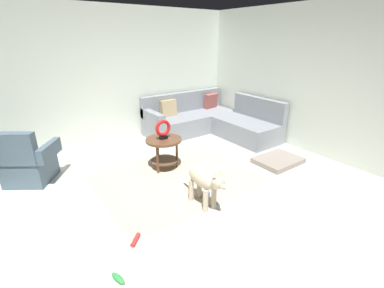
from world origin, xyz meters
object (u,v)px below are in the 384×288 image
(sectional_couch, at_px, (210,122))
(dog_toy_rope, at_px, (136,240))
(dog_bed_mat, at_px, (278,160))
(dog, at_px, (205,181))
(dog_toy_ball, at_px, (207,193))
(dog_toy_bone, at_px, (118,278))
(armchair, at_px, (27,163))
(torus_sculpture, at_px, (163,129))
(side_table, at_px, (164,146))

(sectional_couch, relative_size, dog_toy_rope, 12.00)
(dog_toy_rope, bearing_deg, sectional_couch, 38.16)
(dog_bed_mat, height_order, dog, dog)
(dog, relative_size, dog_toy_rope, 4.52)
(dog_toy_ball, bearing_deg, dog_toy_bone, -157.59)
(sectional_couch, distance_m, dog, 2.92)
(dog_toy_ball, distance_m, dog_toy_bone, 1.71)
(armchair, distance_m, dog_toy_bone, 2.61)
(torus_sculpture, distance_m, dog_toy_bone, 2.42)
(armchair, height_order, dog_toy_rope, armchair)
(dog_bed_mat, relative_size, dog, 0.94)
(dog, bearing_deg, dog_bed_mat, -172.44)
(dog_toy_rope, height_order, dog_toy_bone, dog_toy_bone)
(side_table, bearing_deg, torus_sculpture, -116.57)
(side_table, bearing_deg, dog_toy_ball, -87.16)
(dog, relative_size, dog_toy_bone, 4.71)
(armchair, distance_m, torus_sculpture, 2.13)
(sectional_couch, distance_m, torus_sculpture, 2.05)
(sectional_couch, height_order, dog, sectional_couch)
(sectional_couch, distance_m, dog_bed_mat, 1.96)
(dog, height_order, dog_toy_ball, dog)
(sectional_couch, distance_m, dog_toy_bone, 4.26)
(armchair, relative_size, dog_toy_ball, 12.48)
(armchair, distance_m, dog_toy_rope, 2.32)
(dog_toy_rope, bearing_deg, torus_sculpture, 49.53)
(dog_toy_bone, bearing_deg, torus_sculpture, 49.07)
(armchair, height_order, dog_toy_bone, armchair)
(dog, distance_m, dog_toy_rope, 1.10)
(dog_toy_ball, distance_m, dog_toy_rope, 1.26)
(side_table, height_order, dog_toy_bone, side_table)
(torus_sculpture, xyz_separation_m, dog_toy_ball, (0.05, -1.11, -0.67))
(torus_sculpture, bearing_deg, dog, -95.90)
(armchair, bearing_deg, dog, -14.51)
(dog_toy_bone, bearing_deg, dog, 19.12)
(sectional_couch, xyz_separation_m, dog_toy_ball, (-1.71, -2.04, -0.25))
(dog_bed_mat, distance_m, dog_toy_bone, 3.37)
(sectional_couch, distance_m, dog_toy_ball, 2.68)
(dog_toy_ball, bearing_deg, armchair, 136.17)
(side_table, xyz_separation_m, dog_bed_mat, (1.76, -1.00, -0.37))
(dog, bearing_deg, dog_toy_rope, 4.92)
(sectional_couch, relative_size, dog_bed_mat, 2.81)
(torus_sculpture, relative_size, dog_toy_rope, 1.74)
(side_table, bearing_deg, dog_toy_bone, -130.93)
(side_table, bearing_deg, dog_toy_rope, -130.47)
(torus_sculpture, xyz_separation_m, dog, (-0.13, -1.27, -0.33))
(armchair, xyz_separation_m, side_table, (1.93, -0.80, 0.09))
(dog_bed_mat, height_order, dog_toy_bone, dog_bed_mat)
(dog, bearing_deg, dog_toy_ball, -138.48)
(dog_bed_mat, xyz_separation_m, dog_toy_rope, (-2.94, -0.37, -0.02))
(side_table, relative_size, dog_bed_mat, 0.75)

